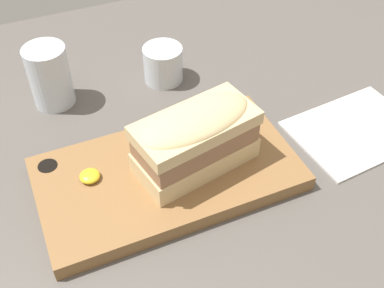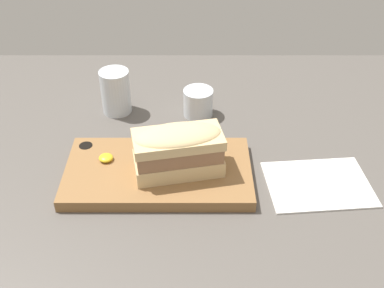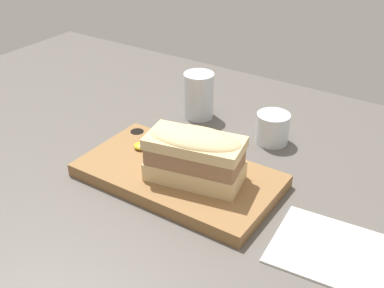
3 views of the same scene
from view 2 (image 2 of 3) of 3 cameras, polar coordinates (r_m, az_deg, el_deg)
name	(u,v)px [view 2 (image 2 of 3)]	position (r cm, az deg, el deg)	size (l,w,h in cm)	color
dining_table	(150,192)	(97.83, -5.02, -5.66)	(169.60, 117.98, 2.00)	#56514C
serving_board	(158,172)	(98.83, -3.99, -3.34)	(37.84, 20.60, 2.54)	olive
sandwich	(179,149)	(93.94, -1.60, -0.55)	(18.69, 11.64, 9.97)	#DBBC84
mustard_dollop	(107,158)	(100.87, -10.10, -1.61)	(2.95, 2.95, 1.18)	gold
water_glass	(117,94)	(118.42, -8.94, 5.84)	(7.12, 7.12, 10.89)	silver
wine_glass	(199,103)	(116.61, 0.80, 4.83)	(7.19, 7.19, 6.64)	silver
napkin	(319,184)	(100.64, 14.78, -4.64)	(21.81, 16.95, 0.40)	white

